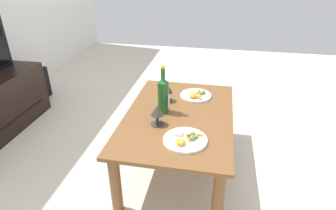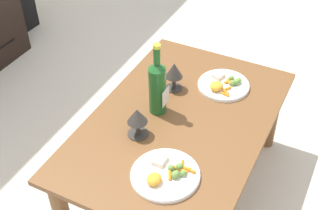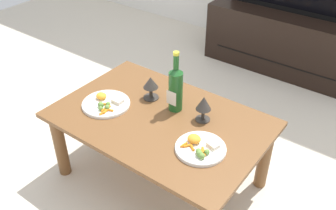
{
  "view_description": "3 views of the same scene",
  "coord_description": "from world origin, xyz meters",
  "px_view_note": "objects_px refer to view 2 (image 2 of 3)",
  "views": [
    {
      "loc": [
        -1.69,
        -0.24,
        1.42
      ],
      "look_at": [
        0.03,
        0.08,
        0.5
      ],
      "focal_mm": 30.05,
      "sensor_mm": 36.0,
      "label": 1
    },
    {
      "loc": [
        -1.31,
        -0.59,
        1.76
      ],
      "look_at": [
        -0.0,
        0.05,
        0.52
      ],
      "focal_mm": 47.86,
      "sensor_mm": 36.0,
      "label": 2
    },
    {
      "loc": [
        0.98,
        -1.25,
        1.65
      ],
      "look_at": [
        0.01,
        0.06,
        0.51
      ],
      "focal_mm": 40.16,
      "sensor_mm": 36.0,
      "label": 3
    }
  ],
  "objects_px": {
    "floor_speaker": "(14,7)",
    "goblet_left": "(137,118)",
    "wine_bottle": "(157,86)",
    "dining_table": "(179,133)",
    "goblet_right": "(174,72)",
    "dinner_plate_left": "(166,174)",
    "dinner_plate_right": "(224,85)"
  },
  "relations": [
    {
      "from": "floor_speaker",
      "to": "goblet_left",
      "type": "distance_m",
      "value": 1.97
    },
    {
      "from": "wine_bottle",
      "to": "goblet_left",
      "type": "height_order",
      "value": "wine_bottle"
    },
    {
      "from": "dining_table",
      "to": "goblet_right",
      "type": "bearing_deg",
      "value": 31.73
    },
    {
      "from": "goblet_right",
      "to": "dinner_plate_left",
      "type": "bearing_deg",
      "value": -157.71
    },
    {
      "from": "dinner_plate_left",
      "to": "wine_bottle",
      "type": "bearing_deg",
      "value": 31.53
    },
    {
      "from": "goblet_right",
      "to": "dinner_plate_right",
      "type": "height_order",
      "value": "goblet_right"
    },
    {
      "from": "dining_table",
      "to": "floor_speaker",
      "type": "height_order",
      "value": "dining_table"
    },
    {
      "from": "dining_table",
      "to": "goblet_left",
      "type": "bearing_deg",
      "value": 142.24
    },
    {
      "from": "goblet_left",
      "to": "goblet_right",
      "type": "relative_size",
      "value": 0.95
    },
    {
      "from": "floor_speaker",
      "to": "dinner_plate_right",
      "type": "bearing_deg",
      "value": -105.07
    },
    {
      "from": "dining_table",
      "to": "goblet_right",
      "type": "relative_size",
      "value": 7.8
    },
    {
      "from": "goblet_left",
      "to": "dinner_plate_right",
      "type": "relative_size",
      "value": 0.55
    },
    {
      "from": "wine_bottle",
      "to": "dinner_plate_right",
      "type": "relative_size",
      "value": 1.4
    },
    {
      "from": "dining_table",
      "to": "dinner_plate_right",
      "type": "relative_size",
      "value": 4.57
    },
    {
      "from": "dining_table",
      "to": "dinner_plate_left",
      "type": "height_order",
      "value": "dinner_plate_left"
    },
    {
      "from": "floor_speaker",
      "to": "wine_bottle",
      "type": "bearing_deg",
      "value": -115.48
    },
    {
      "from": "dinner_plate_left",
      "to": "dining_table",
      "type": "bearing_deg",
      "value": 15.64
    },
    {
      "from": "goblet_left",
      "to": "dinner_plate_right",
      "type": "distance_m",
      "value": 0.51
    },
    {
      "from": "dinner_plate_left",
      "to": "dinner_plate_right",
      "type": "bearing_deg",
      "value": 0.05
    },
    {
      "from": "goblet_right",
      "to": "floor_speaker",
      "type": "bearing_deg",
      "value": 67.37
    },
    {
      "from": "floor_speaker",
      "to": "dinner_plate_left",
      "type": "height_order",
      "value": "dinner_plate_left"
    },
    {
      "from": "goblet_left",
      "to": "dinner_plate_left",
      "type": "xyz_separation_m",
      "value": [
        -0.16,
        -0.21,
        -0.08
      ]
    },
    {
      "from": "dining_table",
      "to": "dinner_plate_right",
      "type": "height_order",
      "value": "dinner_plate_right"
    },
    {
      "from": "goblet_right",
      "to": "dinner_plate_left",
      "type": "relative_size",
      "value": 0.54
    },
    {
      "from": "floor_speaker",
      "to": "goblet_left",
      "type": "bearing_deg",
      "value": -120.1
    },
    {
      "from": "floor_speaker",
      "to": "dinner_plate_left",
      "type": "bearing_deg",
      "value": -120.67
    },
    {
      "from": "dining_table",
      "to": "dinner_plate_right",
      "type": "bearing_deg",
      "value": -15.61
    },
    {
      "from": "floor_speaker",
      "to": "goblet_right",
      "type": "xyz_separation_m",
      "value": [
        -0.68,
        -1.64,
        0.38
      ]
    },
    {
      "from": "floor_speaker",
      "to": "wine_bottle",
      "type": "xyz_separation_m",
      "value": [
        -0.86,
        -1.64,
        0.42
      ]
    },
    {
      "from": "goblet_right",
      "to": "dinner_plate_left",
      "type": "distance_m",
      "value": 0.55
    },
    {
      "from": "floor_speaker",
      "to": "goblet_right",
      "type": "height_order",
      "value": "goblet_right"
    },
    {
      "from": "goblet_left",
      "to": "floor_speaker",
      "type": "bearing_deg",
      "value": 57.85
    }
  ]
}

